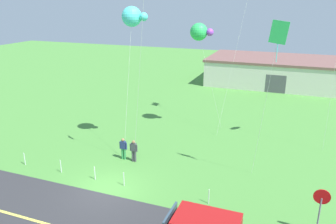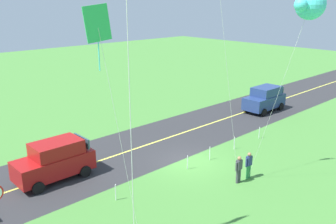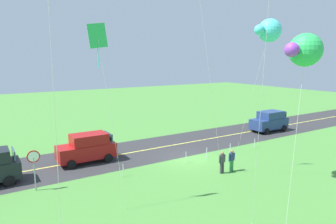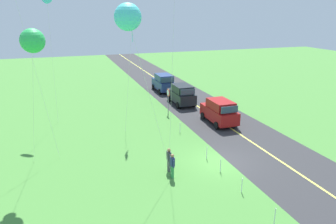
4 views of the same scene
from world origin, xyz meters
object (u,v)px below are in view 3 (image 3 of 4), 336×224
Objects in this scene: person_adult_companion at (232,160)px; kite_green_far at (98,39)px; car_suv_foreground at (87,148)px; kite_blue_mid at (269,30)px; stop_sign at (34,162)px; kite_orange_near at (304,50)px; car_parked_west_far at (269,121)px; person_adult_near at (222,162)px.

person_adult_companion is 12.63m from kite_green_far.
car_suv_foreground is 15.62m from kite_blue_mid.
stop_sign is 8.77m from kite_green_far.
kite_blue_mid is at bearing -125.69° from kite_orange_near.
stop_sign is (24.94, 2.97, 0.65)m from car_parked_west_far.
person_adult_companion is (-12.53, 4.00, -0.94)m from stop_sign.
car_parked_west_far is 25.13m from stop_sign.
car_parked_west_far is at bearing -142.10° from kite_blue_mid.
kite_blue_mid reaches higher than car_parked_west_far.
kite_green_far is at bearing 78.84° from car_suv_foreground.
kite_blue_mid is (12.20, 9.50, 8.55)m from car_parked_west_far.
car_suv_foreground reaches higher than person_adult_companion.
person_adult_companion is 0.15× the size of kite_blue_mid.
person_adult_companion is 9.19m from kite_blue_mid.
kite_orange_near is (-6.40, 7.23, -0.61)m from kite_green_far.
car_suv_foreground is 2.75× the size of person_adult_near.
car_parked_west_far is 14.96m from person_adult_near.
car_suv_foreground is 11.06m from kite_green_far.
kite_blue_mid is at bearing 152.87° from stop_sign.
kite_blue_mid is at bearing -43.84° from person_adult_companion.
person_adult_companion is (-8.16, 7.53, -0.29)m from car_suv_foreground.
car_suv_foreground reaches higher than person_adult_near.
person_adult_near is 9.27m from kite_blue_mid.
kite_blue_mid is (-0.21, 2.52, 8.84)m from person_adult_companion.
person_adult_near is at bearing -178.71° from kite_green_far.
person_adult_companion is at bearing 156.56° from person_adult_near.
kite_blue_mid reaches higher than kite_green_far.
person_adult_near is 0.15× the size of kite_blue_mid.
person_adult_near is at bearing 134.37° from car_suv_foreground.
car_suv_foreground is 10.45m from person_adult_near.
person_adult_companion is at bearing -113.95° from kite_orange_near.
person_adult_companion is at bearing 137.27° from car_suv_foreground.
car_parked_west_far is (-20.57, 0.56, 0.00)m from car_suv_foreground.
person_adult_near is at bearing 161.38° from stop_sign.
car_parked_west_far is 0.42× the size of kite_blue_mid.
person_adult_companion is at bearing -85.34° from kite_blue_mid.
kite_green_far is 9.68m from kite_orange_near.
car_parked_west_far is at bearing 70.84° from person_adult_companion.
kite_green_far is at bearing -13.62° from kite_blue_mid.
stop_sign is at bearing -37.50° from person_adult_near.
kite_green_far is at bearing 17.84° from car_parked_west_far.
kite_green_far is 1.08× the size of kite_orange_near.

